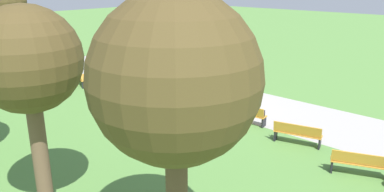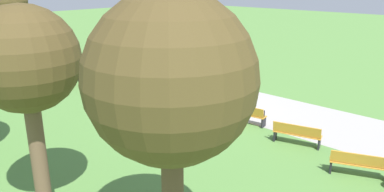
{
  "view_description": "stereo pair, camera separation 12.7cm",
  "coord_description": "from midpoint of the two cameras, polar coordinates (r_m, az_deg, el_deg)",
  "views": [
    {
      "loc": [
        11.36,
        -13.34,
        6.17
      ],
      "look_at": [
        0.0,
        -0.72,
        0.8
      ],
      "focal_mm": 34.69,
      "sensor_mm": 36.0,
      "label": 1
    },
    {
      "loc": [
        11.45,
        -13.25,
        6.17
      ],
      "look_at": [
        0.0,
        -0.72,
        0.8
      ],
      "focal_mm": 34.69,
      "sensor_mm": 36.0,
      "label": 2
    }
  ],
  "objects": [
    {
      "name": "bench_6",
      "position": [
        13.34,
        24.22,
        -9.41
      ],
      "size": [
        1.86,
        1.12,
        0.89
      ],
      "rotation": [
        0.0,
        0.0,
        0.39
      ],
      "color": "orange",
      "rests_on": "ground"
    },
    {
      "name": "bench_4",
      "position": [
        16.64,
        8.05,
        -2.65
      ],
      "size": [
        1.86,
        0.7,
        0.89
      ],
      "rotation": [
        0.0,
        0.0,
        0.13
      ],
      "color": "orange",
      "rests_on": "ground"
    },
    {
      "name": "tree_1",
      "position": [
        6.58,
        -3.15,
        2.2
      ],
      "size": [
        3.14,
        3.14,
        6.06
      ],
      "color": "brown",
      "rests_on": "ground"
    },
    {
      "name": "bench_3",
      "position": [
        18.37,
        1.15,
        -0.51
      ],
      "size": [
        1.82,
        0.47,
        0.89
      ],
      "color": "orange",
      "rests_on": "ground"
    },
    {
      "name": "bench_5",
      "position": [
        14.94,
        15.66,
        -5.55
      ],
      "size": [
        1.88,
        0.92,
        0.89
      ],
      "rotation": [
        0.0,
        0.0,
        0.26
      ],
      "color": "orange",
      "rests_on": "ground"
    },
    {
      "name": "bench_1",
      "position": [
        21.82,
        -11.19,
        2.08
      ],
      "size": [
        1.88,
        0.92,
        0.89
      ],
      "rotation": [
        0.0,
        0.0,
        -0.26
      ],
      "color": "orange",
      "rests_on": "ground"
    },
    {
      "name": "bench_0",
      "position": [
        23.5,
        -16.85,
        2.76
      ],
      "size": [
        1.86,
        1.12,
        0.89
      ],
      "rotation": [
        0.0,
        0.0,
        -0.39
      ],
      "color": "orange",
      "rests_on": "ground"
    },
    {
      "name": "tree_3",
      "position": [
        9.74,
        -24.28,
        4.71
      ],
      "size": [
        2.63,
        2.63,
        5.66
      ],
      "color": "brown",
      "rests_on": "ground"
    },
    {
      "name": "lamp_post",
      "position": [
        21.27,
        -5.82,
        8.34
      ],
      "size": [
        0.32,
        0.32,
        4.02
      ],
      "color": "black",
      "rests_on": "ground"
    },
    {
      "name": "bench_2",
      "position": [
        20.11,
        -5.22,
        1.02
      ],
      "size": [
        1.86,
        0.7,
        0.89
      ],
      "rotation": [
        0.0,
        0.0,
        -0.13
      ],
      "color": "orange",
      "rests_on": "ground"
    },
    {
      "name": "person_seated",
      "position": [
        19.92,
        -4.42,
        1.37
      ],
      "size": [
        0.37,
        0.55,
        1.2
      ],
      "rotation": [
        0.0,
        0.0,
        -0.13
      ],
      "color": "#2D3347",
      "rests_on": "ground"
    },
    {
      "name": "path_paving",
      "position": [
        20.11,
        5.16,
        -0.38
      ],
      "size": [
        31.57,
        4.4,
        0.01
      ],
      "primitive_type": "cube",
      "color": "#A39E99",
      "rests_on": "ground"
    },
    {
      "name": "ground_plane",
      "position": [
        18.57,
        1.28,
        -1.86
      ],
      "size": [
        120.0,
        120.0,
        0.0
      ],
      "primitive_type": "plane",
      "color": "#54843D"
    }
  ]
}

